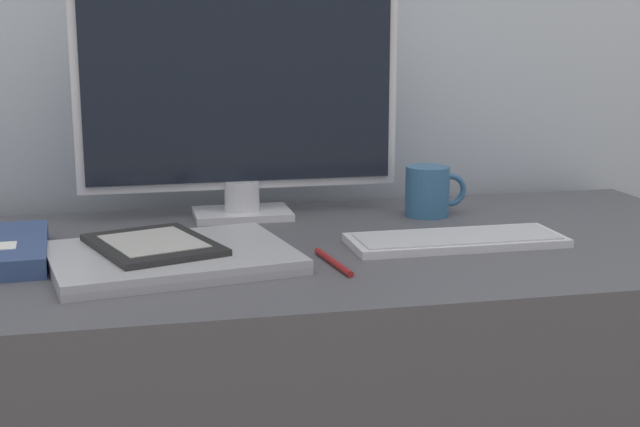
# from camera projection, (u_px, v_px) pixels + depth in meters

# --- Properties ---
(monitor) EXTENTS (0.54, 0.11, 0.42)m
(monitor) POSITION_uv_depth(u_px,v_px,m) (240.00, 88.00, 1.49)
(monitor) COLOR silver
(monitor) RESTS_ON desk
(keyboard) EXTENTS (0.32, 0.12, 0.01)m
(keyboard) POSITION_uv_depth(u_px,v_px,m) (456.00, 240.00, 1.34)
(keyboard) COLOR silver
(keyboard) RESTS_ON desk
(laptop) EXTENTS (0.36, 0.30, 0.02)m
(laptop) POSITION_uv_depth(u_px,v_px,m) (171.00, 258.00, 1.23)
(laptop) COLOR #A3A3A8
(laptop) RESTS_ON desk
(ereader) EXTENTS (0.20, 0.23, 0.01)m
(ereader) POSITION_uv_depth(u_px,v_px,m) (153.00, 244.00, 1.24)
(ereader) COLOR black
(ereader) RESTS_ON laptop
(coffee_mug) EXTENTS (0.11, 0.08, 0.09)m
(coffee_mug) POSITION_uv_depth(u_px,v_px,m) (429.00, 191.00, 1.53)
(coffee_mug) COLOR #336089
(coffee_mug) RESTS_ON desk
(pen) EXTENTS (0.02, 0.13, 0.01)m
(pen) POSITION_uv_depth(u_px,v_px,m) (333.00, 262.00, 1.23)
(pen) COLOR maroon
(pen) RESTS_ON desk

